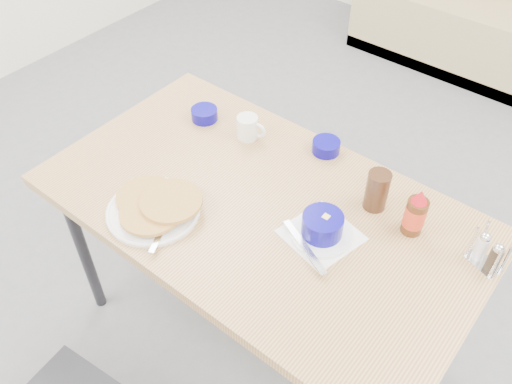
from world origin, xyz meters
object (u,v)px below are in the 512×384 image
Objects in this scene: coffee_mug at (248,127)px; syrup_bottle at (415,214)px; pancake_plate at (155,207)px; condiment_caddy at (487,254)px; booth_bench at (511,22)px; butter_bowl at (326,146)px; dining_table at (260,217)px; creamer_bowl at (204,114)px; grits_setting at (322,228)px; amber_tumbler at (377,190)px.

syrup_bottle is (0.66, -0.04, 0.03)m from coffee_mug.
pancake_plate is 0.98m from condiment_caddy.
booth_bench is 2.45m from condiment_caddy.
butter_bowl is at bearing 22.52° from coffee_mug.
creamer_bowl is (-0.43, 0.21, 0.08)m from dining_table.
coffee_mug is (-0.24, -2.30, 0.45)m from booth_bench.
booth_bench reaches higher than coffee_mug.
booth_bench is 2.36m from coffee_mug.
booth_bench is 1.36× the size of dining_table.
booth_bench is at bearing 95.05° from grits_setting.
coffee_mug is at bearing -157.48° from butter_bowl.
syrup_bottle is at bearing 43.45° from grits_setting.
syrup_bottle reaches higher than grits_setting.
dining_table is at bearing -44.12° from coffee_mug.
grits_setting is at bearing -106.12° from amber_tumbler.
pancake_plate is 0.68m from amber_tumbler.
booth_bench reaches higher than amber_tumbler.
condiment_caddy is (0.62, -0.13, 0.02)m from butter_bowl.
syrup_bottle is at bearing -3.24° from coffee_mug.
booth_bench is at bearing 79.40° from creamer_bowl.
pancake_plate is 0.78m from syrup_bottle.
syrup_bottle reaches higher than coffee_mug.
booth_bench is at bearing 125.96° from condiment_caddy.
grits_setting reaches higher than butter_bowl.
condiment_caddy is at bearing -74.60° from booth_bench.
butter_bowl is (0.26, 0.11, -0.02)m from coffee_mug.
condiment_caddy reaches higher than creamer_bowl.
grits_setting is at bearing -133.44° from condiment_caddy.
amber_tumbler is at bearing 0.14° from creamer_bowl.
butter_bowl is at bearing 154.61° from amber_tumbler.
amber_tumbler is 0.14m from syrup_bottle.
condiment_caddy is (0.36, -0.00, -0.02)m from amber_tumbler.
coffee_mug is at bearing -95.95° from booth_bench.
condiment_caddy is (1.07, -0.00, 0.02)m from creamer_bowl.
pancake_plate is 1.14× the size of grits_setting.
amber_tumbler reaches higher than condiment_caddy.
creamer_bowl is 0.72× the size of amber_tumbler.
butter_bowl is at bearing -89.49° from booth_bench.
dining_table is 0.49m from creamer_bowl.
creamer_bowl is 0.72m from amber_tumbler.
amber_tumbler reaches higher than creamer_bowl.
pancake_plate is 3.00× the size of butter_bowl.
creamer_bowl is 0.79× the size of condiment_caddy.
booth_bench is 2.24m from butter_bowl.
amber_tumbler is 1.09× the size of condiment_caddy.
pancake_plate is at bearing -65.60° from creamer_bowl.
amber_tumbler is at bearing 171.77° from syrup_bottle.
creamer_bowl is at bearing -164.39° from butter_bowl.
amber_tumbler is at bearing -1.92° from coffee_mug.
pancake_plate is 0.49m from creamer_bowl.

